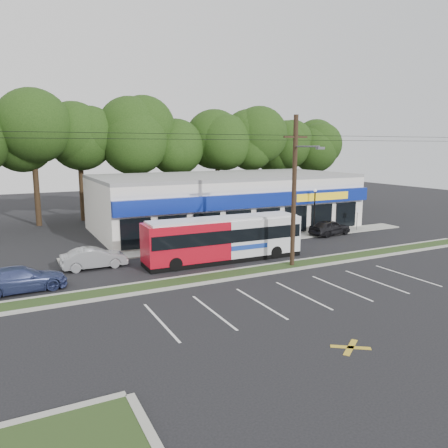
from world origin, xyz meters
name	(u,v)px	position (x,y,z in m)	size (l,w,h in m)	color
ground	(262,276)	(0.00, 0.00, 0.00)	(120.00, 120.00, 0.00)	black
grass_strip	(254,271)	(0.00, 1.00, 0.06)	(40.00, 1.60, 0.12)	#273A17
curb_south	(261,274)	(0.00, 0.15, 0.07)	(40.00, 0.25, 0.14)	#9E9E93
curb_north	(247,268)	(0.00, 1.85, 0.07)	(40.00, 0.25, 0.14)	#9E9E93
sidewalk	(256,240)	(5.00, 9.00, 0.05)	(32.00, 2.20, 0.10)	#9E9E93
strip_mall	(225,201)	(5.50, 15.91, 2.65)	(25.00, 12.55, 5.30)	silver
utility_pole	(293,187)	(2.83, 0.93, 5.41)	(50.00, 2.77, 10.00)	black
lamp_post	(315,206)	(11.00, 8.80, 2.67)	(0.30, 0.30, 4.25)	black
sign_post	(357,215)	(16.00, 8.57, 1.56)	(0.45, 0.10, 2.23)	#59595E
tree_line	(174,143)	(4.00, 26.00, 8.42)	(46.76, 6.76, 11.83)	black
metrobus	(224,238)	(-0.39, 4.50, 1.64)	(11.54, 2.70, 3.09)	#B20D1D
car_dark	(330,227)	(12.30, 8.13, 0.72)	(1.69, 4.21, 1.44)	black
car_silver	(94,258)	(-9.00, 6.61, 0.70)	(1.48, 4.24, 1.40)	#95979C
car_blue	(21,279)	(-13.54, 3.64, 0.71)	(1.98, 4.88, 1.42)	navy
pedestrian_a	(283,238)	(5.68, 6.00, 0.80)	(0.58, 0.38, 1.60)	silver
pedestrian_b	(248,237)	(3.45, 7.67, 0.77)	(0.75, 0.58, 1.54)	beige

